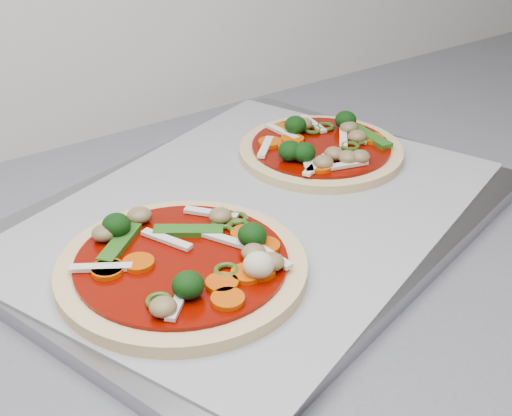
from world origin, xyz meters
TOP-DOWN VIEW (x-y plane):
  - baking_tray at (0.36, 1.33)m, footprint 0.54×0.46m
  - parchment at (0.36, 1.33)m, footprint 0.53×0.46m
  - pizza_left at (0.26, 1.28)m, footprint 0.27×0.27m
  - pizza_right at (0.48, 1.39)m, footprint 0.18×0.18m

SIDE VIEW (x-z plane):
  - baking_tray at x=0.36m, z-range 0.90..0.92m
  - parchment at x=0.36m, z-range 0.92..0.92m
  - pizza_right at x=0.48m, z-range 0.91..0.94m
  - pizza_left at x=0.26m, z-range 0.91..0.94m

